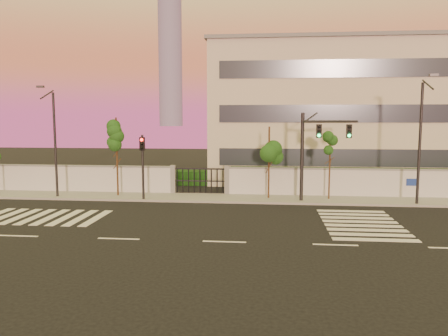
# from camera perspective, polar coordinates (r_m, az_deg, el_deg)

# --- Properties ---
(ground) EXTENTS (120.00, 120.00, 0.00)m
(ground) POSITION_cam_1_polar(r_m,az_deg,el_deg) (20.31, 0.05, -9.63)
(ground) COLOR black
(ground) RESTS_ON ground
(sidewalk) EXTENTS (60.00, 3.00, 0.15)m
(sidewalk) POSITION_cam_1_polar(r_m,az_deg,el_deg) (30.49, 2.00, -4.00)
(sidewalk) COLOR gray
(sidewalk) RESTS_ON ground
(perimeter_wall) EXTENTS (60.00, 0.36, 2.20)m
(perimeter_wall) POSITION_cam_1_polar(r_m,az_deg,el_deg) (31.79, 2.37, -1.75)
(perimeter_wall) COLOR silver
(perimeter_wall) RESTS_ON ground
(hedge_row) EXTENTS (41.00, 4.25, 1.80)m
(hedge_row) POSITION_cam_1_polar(r_m,az_deg,el_deg) (34.50, 4.40, -1.53)
(hedge_row) COLOR #13330F
(hedge_row) RESTS_ON ground
(institutional_building) EXTENTS (24.40, 12.40, 12.25)m
(institutional_building) POSITION_cam_1_polar(r_m,az_deg,el_deg) (42.00, 15.53, 7.00)
(institutional_building) COLOR beige
(institutional_building) RESTS_ON ground
(distant_skyscraper) EXTENTS (16.00, 16.00, 118.00)m
(distant_skyscraper) POSITION_cam_1_polar(r_m,az_deg,el_deg) (311.92, -7.07, 16.92)
(distant_skyscraper) COLOR slate
(distant_skyscraper) RESTS_ON ground
(road_markings) EXTENTS (57.00, 7.62, 0.02)m
(road_markings) POSITION_cam_1_polar(r_m,az_deg,el_deg) (24.10, -2.83, -7.01)
(road_markings) COLOR silver
(road_markings) RESTS_ON ground
(street_tree_c) EXTENTS (1.57, 1.25, 5.69)m
(street_tree_c) POSITION_cam_1_polar(r_m,az_deg,el_deg) (31.81, -13.81, 3.71)
(street_tree_c) COLOR #382314
(street_tree_c) RESTS_ON ground
(street_tree_d) EXTENTS (1.57, 1.25, 5.07)m
(street_tree_d) POSITION_cam_1_polar(r_m,az_deg,el_deg) (30.07, 5.95, 2.85)
(street_tree_d) COLOR #382314
(street_tree_d) RESTS_ON ground
(street_tree_e) EXTENTS (1.32, 1.05, 4.65)m
(street_tree_e) POSITION_cam_1_polar(r_m,az_deg,el_deg) (30.47, 13.72, 2.15)
(street_tree_e) COLOR #382314
(street_tree_e) RESTS_ON ground
(traffic_signal_main) EXTENTS (3.76, 1.05, 6.01)m
(traffic_signal_main) POSITION_cam_1_polar(r_m,az_deg,el_deg) (29.50, 11.65, 2.81)
(traffic_signal_main) COLOR black
(traffic_signal_main) RESTS_ON ground
(traffic_signal_secondary) EXTENTS (0.35, 0.34, 4.53)m
(traffic_signal_secondary) POSITION_cam_1_polar(r_m,az_deg,el_deg) (30.01, -10.59, 1.12)
(traffic_signal_secondary) COLOR black
(traffic_signal_secondary) RESTS_ON ground
(streetlight_west) EXTENTS (0.46, 1.86, 7.75)m
(streetlight_west) POSITION_cam_1_polar(r_m,az_deg,el_deg) (32.52, -21.33, 3.52)
(streetlight_west) COLOR black
(streetlight_west) RESTS_ON ground
(streetlight_east) EXTENTS (0.49, 1.98, 8.23)m
(streetlight_east) POSITION_cam_1_polar(r_m,az_deg,el_deg) (30.31, 24.34, 3.69)
(streetlight_east) COLOR black
(streetlight_east) RESTS_ON ground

